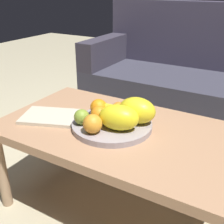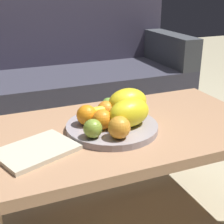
{
  "view_description": "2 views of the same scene",
  "coord_description": "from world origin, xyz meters",
  "px_view_note": "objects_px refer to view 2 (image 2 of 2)",
  "views": [
    {
      "loc": [
        0.49,
        -0.95,
        1.02
      ],
      "look_at": [
        -0.05,
        -0.01,
        0.52
      ],
      "focal_mm": 44.77,
      "sensor_mm": 36.0,
      "label": 1
    },
    {
      "loc": [
        -0.49,
        -1.06,
        0.98
      ],
      "look_at": [
        -0.05,
        -0.01,
        0.52
      ],
      "focal_mm": 52.32,
      "sensor_mm": 36.0,
      "label": 2
    }
  ],
  "objects_px": {
    "apple_left": "(93,128)",
    "coffee_table": "(123,138)",
    "orange_left": "(106,110)",
    "magazine": "(36,150)",
    "couch": "(65,83)",
    "orange_back": "(119,127)",
    "orange_front": "(102,120)",
    "fruit_bowl": "(112,127)",
    "orange_right": "(87,115)",
    "apple_front": "(109,105)",
    "banana_bunch": "(99,115)",
    "melon_smaller_beside": "(129,113)",
    "melon_large_front": "(128,102)"
  },
  "relations": [
    {
      "from": "melon_smaller_beside",
      "to": "melon_large_front",
      "type": "bearing_deg",
      "value": 67.86
    },
    {
      "from": "fruit_bowl",
      "to": "orange_left",
      "type": "height_order",
      "value": "orange_left"
    },
    {
      "from": "orange_front",
      "to": "orange_back",
      "type": "height_order",
      "value": "orange_back"
    },
    {
      "from": "fruit_bowl",
      "to": "melon_smaller_beside",
      "type": "height_order",
      "value": "melon_smaller_beside"
    },
    {
      "from": "melon_large_front",
      "to": "banana_bunch",
      "type": "height_order",
      "value": "melon_large_front"
    },
    {
      "from": "melon_large_front",
      "to": "orange_front",
      "type": "bearing_deg",
      "value": -149.63
    },
    {
      "from": "couch",
      "to": "melon_smaller_beside",
      "type": "relative_size",
      "value": 10.11
    },
    {
      "from": "melon_large_front",
      "to": "melon_smaller_beside",
      "type": "distance_m",
      "value": 0.1
    },
    {
      "from": "orange_left",
      "to": "magazine",
      "type": "bearing_deg",
      "value": -157.26
    },
    {
      "from": "orange_right",
      "to": "banana_bunch",
      "type": "bearing_deg",
      "value": 15.58
    },
    {
      "from": "apple_front",
      "to": "orange_back",
      "type": "bearing_deg",
      "value": -103.79
    },
    {
      "from": "coffee_table",
      "to": "apple_left",
      "type": "bearing_deg",
      "value": -150.81
    },
    {
      "from": "orange_front",
      "to": "orange_left",
      "type": "bearing_deg",
      "value": 60.31
    },
    {
      "from": "orange_front",
      "to": "apple_left",
      "type": "height_order",
      "value": "orange_front"
    },
    {
      "from": "couch",
      "to": "orange_right",
      "type": "height_order",
      "value": "couch"
    },
    {
      "from": "coffee_table",
      "to": "melon_large_front",
      "type": "xyz_separation_m",
      "value": [
        0.04,
        0.05,
        0.13
      ]
    },
    {
      "from": "apple_front",
      "to": "banana_bunch",
      "type": "relative_size",
      "value": 0.39
    },
    {
      "from": "melon_large_front",
      "to": "orange_front",
      "type": "xyz_separation_m",
      "value": [
        -0.14,
        -0.08,
        -0.02
      ]
    },
    {
      "from": "orange_left",
      "to": "orange_right",
      "type": "bearing_deg",
      "value": -162.51
    },
    {
      "from": "orange_right",
      "to": "melon_smaller_beside",
      "type": "bearing_deg",
      "value": -26.42
    },
    {
      "from": "apple_front",
      "to": "banana_bunch",
      "type": "xyz_separation_m",
      "value": [
        -0.07,
        -0.07,
        -0.0
      ]
    },
    {
      "from": "orange_front",
      "to": "orange_left",
      "type": "height_order",
      "value": "orange_front"
    },
    {
      "from": "coffee_table",
      "to": "banana_bunch",
      "type": "bearing_deg",
      "value": 156.61
    },
    {
      "from": "couch",
      "to": "fruit_bowl",
      "type": "distance_m",
      "value": 1.14
    },
    {
      "from": "orange_left",
      "to": "magazine",
      "type": "relative_size",
      "value": 0.29
    },
    {
      "from": "apple_left",
      "to": "coffee_table",
      "type": "bearing_deg",
      "value": 29.19
    },
    {
      "from": "fruit_bowl",
      "to": "orange_right",
      "type": "bearing_deg",
      "value": 159.76
    },
    {
      "from": "melon_large_front",
      "to": "magazine",
      "type": "xyz_separation_m",
      "value": [
        -0.39,
        -0.12,
        -0.07
      ]
    },
    {
      "from": "couch",
      "to": "melon_large_front",
      "type": "relative_size",
      "value": 10.4
    },
    {
      "from": "orange_back",
      "to": "magazine",
      "type": "height_order",
      "value": "orange_back"
    },
    {
      "from": "orange_left",
      "to": "apple_front",
      "type": "xyz_separation_m",
      "value": [
        0.04,
        0.06,
        -0.01
      ]
    },
    {
      "from": "couch",
      "to": "apple_left",
      "type": "distance_m",
      "value": 1.24
    },
    {
      "from": "couch",
      "to": "orange_back",
      "type": "bearing_deg",
      "value": -95.99
    },
    {
      "from": "orange_back",
      "to": "magazine",
      "type": "distance_m",
      "value": 0.29
    },
    {
      "from": "melon_large_front",
      "to": "orange_right",
      "type": "bearing_deg",
      "value": -172.35
    },
    {
      "from": "coffee_table",
      "to": "orange_left",
      "type": "relative_size",
      "value": 15.4
    },
    {
      "from": "orange_right",
      "to": "magazine",
      "type": "distance_m",
      "value": 0.24
    },
    {
      "from": "melon_smaller_beside",
      "to": "magazine",
      "type": "height_order",
      "value": "melon_smaller_beside"
    },
    {
      "from": "orange_front",
      "to": "orange_back",
      "type": "distance_m",
      "value": 0.1
    },
    {
      "from": "magazine",
      "to": "apple_left",
      "type": "bearing_deg",
      "value": -24.88
    },
    {
      "from": "apple_front",
      "to": "melon_large_front",
      "type": "bearing_deg",
      "value": -50.0
    },
    {
      "from": "apple_front",
      "to": "fruit_bowl",
      "type": "bearing_deg",
      "value": -106.8
    },
    {
      "from": "fruit_bowl",
      "to": "banana_bunch",
      "type": "relative_size",
      "value": 2.22
    },
    {
      "from": "orange_right",
      "to": "apple_front",
      "type": "bearing_deg",
      "value": 35.33
    },
    {
      "from": "orange_left",
      "to": "magazine",
      "type": "xyz_separation_m",
      "value": [
        -0.3,
        -0.13,
        -0.05
      ]
    },
    {
      "from": "orange_left",
      "to": "apple_front",
      "type": "bearing_deg",
      "value": 58.98
    },
    {
      "from": "orange_right",
      "to": "apple_front",
      "type": "distance_m",
      "value": 0.15
    },
    {
      "from": "orange_left",
      "to": "apple_left",
      "type": "bearing_deg",
      "value": -127.05
    },
    {
      "from": "melon_large_front",
      "to": "apple_left",
      "type": "xyz_separation_m",
      "value": [
        -0.2,
        -0.13,
        -0.02
      ]
    },
    {
      "from": "orange_back",
      "to": "apple_left",
      "type": "bearing_deg",
      "value": 154.4
    }
  ]
}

